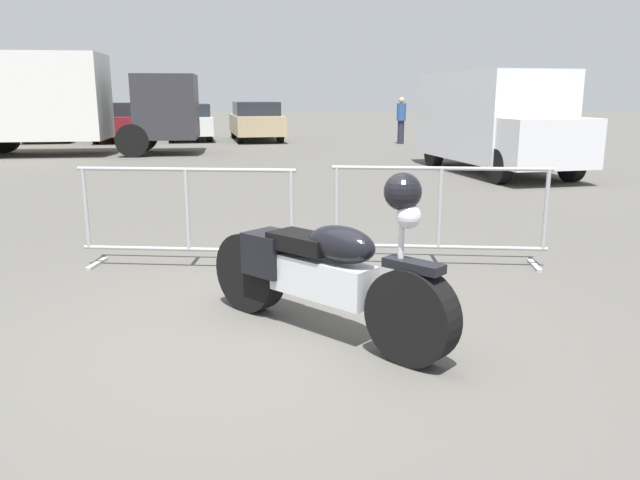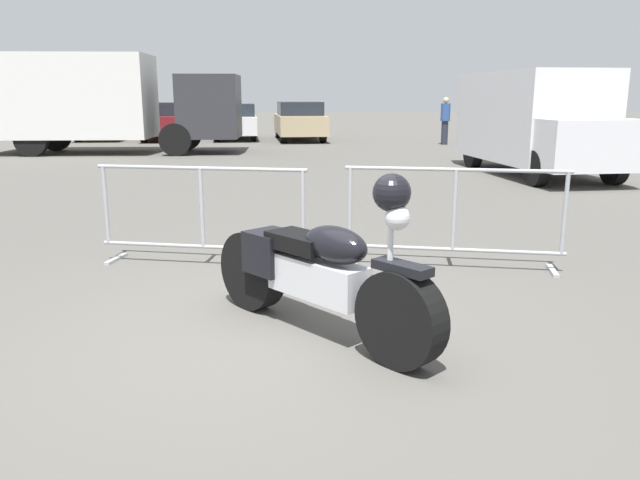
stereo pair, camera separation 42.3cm
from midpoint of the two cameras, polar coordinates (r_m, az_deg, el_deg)
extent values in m
plane|color=#54514C|center=(4.80, -2.84, -9.01)|extent=(120.00, 120.00, 0.00)
cylinder|color=black|center=(4.28, 10.22, -7.17)|extent=(0.62, 0.61, 0.68)
cylinder|color=black|center=(5.36, -3.95, -2.78)|extent=(0.62, 0.61, 0.68)
cube|color=silver|center=(4.75, 2.32, -3.55)|extent=(0.81, 0.80, 0.30)
ellipsoid|color=black|center=(4.54, 4.07, -0.47)|extent=(0.62, 0.61, 0.27)
cube|color=black|center=(4.81, 0.74, -0.18)|extent=(0.60, 0.60, 0.13)
cube|color=black|center=(5.11, -2.07, -1.11)|extent=(0.51, 0.51, 0.34)
cube|color=black|center=(4.17, 10.42, -2.53)|extent=(0.41, 0.40, 0.06)
cylinder|color=silver|center=(4.19, 9.34, -0.37)|extent=(0.06, 0.06, 0.48)
sphere|color=silver|center=(4.12, 10.02, 2.00)|extent=(0.17, 0.17, 0.17)
sphere|color=black|center=(4.13, 9.52, 4.27)|extent=(0.25, 0.25, 0.25)
cylinder|color=#9EA0A5|center=(6.67, -9.14, 6.49)|extent=(2.29, 0.32, 0.04)
cylinder|color=#9EA0A5|center=(6.82, -8.88, -0.62)|extent=(2.29, 0.32, 0.04)
cylinder|color=#9EA0A5|center=(7.16, -17.41, 3.06)|extent=(0.05, 0.05, 0.85)
cylinder|color=#9EA0A5|center=(6.73, -9.00, 2.90)|extent=(0.05, 0.05, 0.85)
cylinder|color=#9EA0A5|center=(6.47, 0.31, 2.64)|extent=(0.05, 0.05, 0.85)
cube|color=#9EA0A5|center=(7.26, -16.59, -1.69)|extent=(0.11, 0.44, 0.03)
cube|color=#9EA0A5|center=(6.62, -0.30, -2.54)|extent=(0.11, 0.44, 0.03)
cylinder|color=#9EA0A5|center=(6.66, 14.17, 6.25)|extent=(2.29, 0.32, 0.04)
cylinder|color=#9EA0A5|center=(6.81, 13.77, -0.86)|extent=(2.29, 0.32, 0.04)
cylinder|color=#9EA0A5|center=(6.73, 4.55, 3.01)|extent=(0.05, 0.05, 0.85)
cylinder|color=#9EA0A5|center=(6.72, 13.96, 2.65)|extent=(0.05, 0.05, 0.85)
cylinder|color=#9EA0A5|center=(6.90, 23.14, 2.23)|extent=(0.05, 0.05, 0.85)
cube|color=#9EA0A5|center=(6.86, 5.04, -2.03)|extent=(0.11, 0.44, 0.03)
cube|color=#9EA0A5|center=(7.01, 22.13, -2.64)|extent=(0.11, 0.44, 0.03)
cube|color=silver|center=(20.94, -21.51, 12.11)|extent=(5.19, 2.74, 2.50)
cube|color=#2D2D33|center=(19.99, -9.45, 11.96)|extent=(1.99, 2.34, 1.90)
cylinder|color=black|center=(21.11, -11.57, 9.35)|extent=(0.98, 0.37, 0.96)
cylinder|color=black|center=(19.21, -12.47, 8.95)|extent=(0.98, 0.37, 0.96)
cylinder|color=black|center=(22.17, -22.54, 8.79)|extent=(0.98, 0.37, 0.96)
cylinder|color=black|center=(20.36, -24.37, 8.32)|extent=(0.98, 0.37, 0.96)
cube|color=silver|center=(15.47, 19.43, 10.63)|extent=(2.77, 4.41, 2.00)
cube|color=silver|center=(13.34, 24.28, 7.89)|extent=(2.04, 1.26, 1.00)
cylinder|color=black|center=(14.17, 26.11, 6.01)|extent=(0.38, 0.75, 0.72)
cylinder|color=black|center=(13.30, 20.10, 6.16)|extent=(0.38, 0.75, 0.72)
cylinder|color=black|center=(16.98, 19.83, 7.55)|extent=(0.38, 0.75, 0.72)
cylinder|color=black|center=(16.25, 14.56, 7.68)|extent=(0.38, 0.75, 0.72)
cube|color=yellow|center=(27.27, -18.70, 10.04)|extent=(2.50, 4.60, 0.71)
cube|color=#1E232B|center=(27.10, -18.86, 11.30)|extent=(1.99, 2.48, 0.51)
cylinder|color=black|center=(28.80, -19.59, 9.52)|extent=(0.33, 0.68, 0.65)
cylinder|color=black|center=(28.52, -16.63, 9.70)|extent=(0.33, 0.68, 0.65)
cylinder|color=black|center=(26.08, -20.87, 9.11)|extent=(0.33, 0.68, 0.65)
cylinder|color=black|center=(25.78, -17.61, 9.32)|extent=(0.33, 0.68, 0.65)
cube|color=maroon|center=(26.19, -13.35, 10.27)|extent=(2.49, 4.59, 0.71)
cube|color=#1E232B|center=(26.02, -13.46, 11.58)|extent=(1.99, 2.47, 0.51)
cylinder|color=black|center=(27.67, -14.57, 9.73)|extent=(0.33, 0.68, 0.65)
cylinder|color=black|center=(27.52, -11.46, 9.88)|extent=(0.33, 0.68, 0.65)
cylinder|color=black|center=(24.92, -15.36, 9.34)|extent=(0.33, 0.68, 0.65)
cylinder|color=black|center=(24.75, -11.91, 9.51)|extent=(0.33, 0.68, 0.65)
cube|color=white|center=(26.01, -7.32, 10.44)|extent=(2.40, 4.42, 0.68)
cube|color=#1E232B|center=(25.84, -7.35, 11.72)|extent=(1.91, 2.38, 0.49)
cylinder|color=black|center=(27.37, -8.82, 9.94)|extent=(0.32, 0.65, 0.62)
cylinder|color=black|center=(27.37, -5.78, 10.03)|extent=(0.32, 0.65, 0.62)
cylinder|color=black|center=(24.70, -8.98, 9.59)|extent=(0.32, 0.65, 0.62)
cylinder|color=black|center=(24.70, -5.61, 9.69)|extent=(0.32, 0.65, 0.62)
cube|color=tan|center=(25.26, -1.40, 10.54)|extent=(2.54, 4.67, 0.72)
cube|color=#1E232B|center=(25.08, -1.37, 11.93)|extent=(2.02, 2.52, 0.51)
cylinder|color=black|center=(26.62, -3.35, 10.02)|extent=(0.34, 0.69, 0.66)
cylinder|color=black|center=(26.76, -0.07, 10.06)|extent=(0.34, 0.69, 0.66)
cylinder|color=black|center=(23.80, -2.88, 9.64)|extent=(0.34, 0.69, 0.66)
cylinder|color=black|center=(23.96, 0.78, 9.68)|extent=(0.34, 0.69, 0.66)
cylinder|color=#262838|center=(23.52, 11.84, 9.58)|extent=(0.27, 0.27, 0.85)
cylinder|color=#2D4C8C|center=(23.49, 11.92, 11.36)|extent=(0.39, 0.39, 0.62)
sphere|color=tan|center=(23.48, 11.97, 12.39)|extent=(0.22, 0.22, 0.22)
cylinder|color=#ADA89E|center=(22.71, 19.18, 8.11)|extent=(3.37, 3.37, 0.14)
cylinder|color=#38662D|center=(22.70, 19.19, 8.31)|extent=(3.10, 3.10, 0.02)
sphere|color=#286023|center=(22.60, 20.12, 9.16)|extent=(0.89, 0.89, 0.89)
sphere|color=#1E511E|center=(22.68, 18.50, 9.47)|extent=(1.06, 1.06, 1.06)
sphere|color=#1E511E|center=(22.73, 18.92, 9.20)|extent=(0.82, 0.82, 0.82)
camera|label=1|loc=(0.21, -87.62, 0.56)|focal=35.00mm
camera|label=2|loc=(0.21, 92.38, -0.56)|focal=35.00mm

